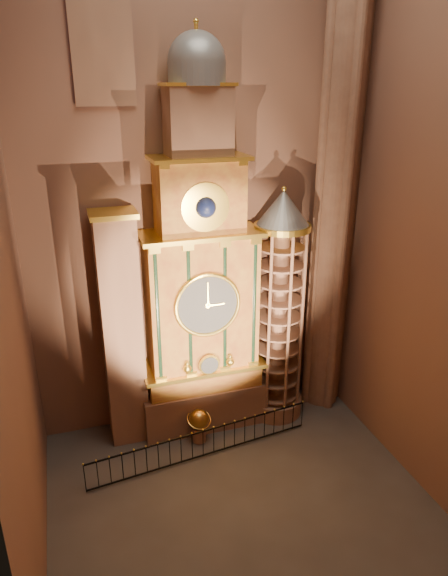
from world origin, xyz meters
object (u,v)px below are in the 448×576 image
object	(u,v)px
iron_railing	(203,444)
celestial_globe	(199,423)
stair_turret	(279,311)
astronomical_clock	(201,288)
portrait_tower	(122,331)

from	to	relation	value
iron_railing	celestial_globe	bearing A→B (deg)	83.21
stair_turret	iron_railing	distance (m)	6.59
astronomical_clock	portrait_tower	distance (m)	3.73
iron_railing	astronomical_clock	bearing A→B (deg)	74.32
portrait_tower	iron_railing	size ratio (longest dim) A/B	1.05
celestial_globe	iron_railing	xyz separation A→B (m)	(-0.13, -1.12, -0.24)
astronomical_clock	iron_railing	distance (m)	6.51
celestial_globe	iron_railing	distance (m)	1.15
astronomical_clock	iron_railing	bearing A→B (deg)	-105.68
portrait_tower	celestial_globe	size ratio (longest dim) A/B	6.49
celestial_globe	portrait_tower	bearing A→B (deg)	154.04
stair_turret	celestial_globe	distance (m)	6.04
portrait_tower	iron_railing	distance (m)	5.78
portrait_tower	stair_turret	size ratio (longest dim) A/B	0.94
astronomical_clock	portrait_tower	xyz separation A→B (m)	(-3.40, 0.02, -1.53)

